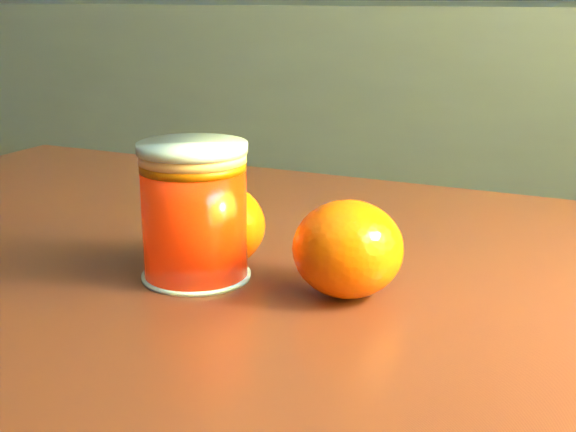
# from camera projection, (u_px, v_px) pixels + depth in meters

# --- Properties ---
(kitchen_counter) EXTENTS (3.15, 0.60, 0.90)m
(kitchen_counter) POSITION_uv_depth(u_px,v_px,m) (107.00, 182.00, 2.06)
(kitchen_counter) COLOR #48484C
(kitchen_counter) RESTS_ON ground
(table) EXTENTS (1.08, 0.84, 0.73)m
(table) POSITION_uv_depth(u_px,v_px,m) (251.00, 406.00, 0.59)
(table) COLOR #602618
(table) RESTS_ON ground
(juice_glass) EXTENTS (0.08, 0.08, 0.10)m
(juice_glass) POSITION_uv_depth(u_px,v_px,m) (194.00, 212.00, 0.56)
(juice_glass) COLOR #FF2505
(juice_glass) RESTS_ON table
(orange_front) EXTENTS (0.08, 0.08, 0.07)m
(orange_front) POSITION_uv_depth(u_px,v_px,m) (348.00, 249.00, 0.53)
(orange_front) COLOR #FF5505
(orange_front) RESTS_ON table
(orange_back) EXTENTS (0.09, 0.09, 0.06)m
(orange_back) POSITION_uv_depth(u_px,v_px,m) (217.00, 225.00, 0.59)
(orange_back) COLOR #FF5505
(orange_back) RESTS_ON table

